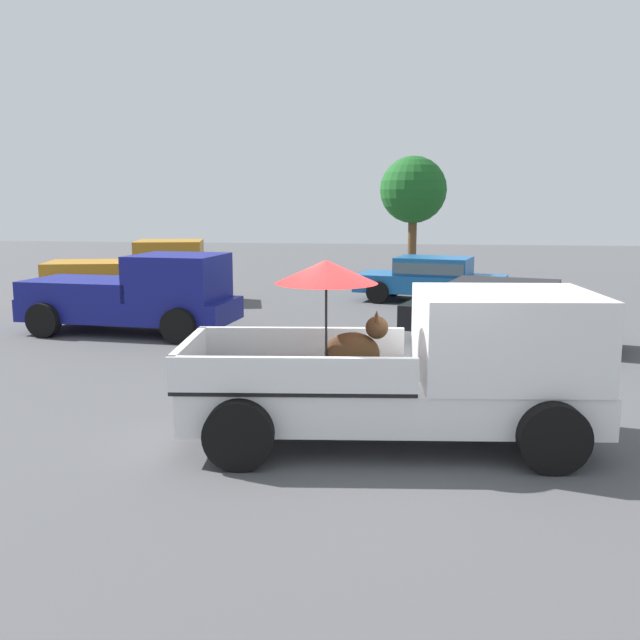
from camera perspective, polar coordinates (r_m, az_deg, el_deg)
name	(u,v)px	position (r m, az deg, el deg)	size (l,w,h in m)	color
ground_plane	(389,441)	(9.10, 5.54, -9.65)	(80.00, 80.00, 0.00)	#4C4C4F
pickup_truck_main	(427,366)	(8.86, 8.59, -3.69)	(5.21, 2.65, 2.29)	black
pickup_truck_red	(138,295)	(16.54, -14.39, 1.98)	(4.95, 2.54, 1.80)	black
pickup_truck_far	(136,272)	(21.78, -14.53, 3.76)	(5.08, 3.00, 1.80)	black
parked_sedan_near	(432,277)	(21.22, 8.96, 3.44)	(4.59, 2.72, 1.33)	black
parked_sedan_far	(507,309)	(15.28, 14.78, 0.85)	(4.62, 2.86, 1.33)	black
tree_by_lot	(413,191)	(26.97, 7.50, 10.27)	(2.48, 2.48, 4.60)	brown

